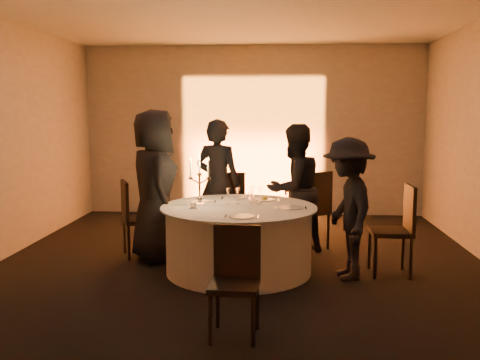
# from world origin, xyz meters

# --- Properties ---
(floor) EXTENTS (7.00, 7.00, 0.00)m
(floor) POSITION_xyz_m (0.00, 0.00, 0.00)
(floor) COLOR black
(floor) RESTS_ON ground
(ceiling) EXTENTS (7.00, 7.00, 0.00)m
(ceiling) POSITION_xyz_m (0.00, 0.00, 3.00)
(ceiling) COLOR silver
(ceiling) RESTS_ON wall_back
(wall_back) EXTENTS (7.00, 0.00, 7.00)m
(wall_back) POSITION_xyz_m (0.00, 3.50, 1.50)
(wall_back) COLOR #9E9993
(wall_back) RESTS_ON floor
(wall_front) EXTENTS (7.00, 0.00, 7.00)m
(wall_front) POSITION_xyz_m (0.00, -3.50, 1.50)
(wall_front) COLOR #9E9993
(wall_front) RESTS_ON floor
(uplighter_fixture) EXTENTS (0.25, 0.12, 0.10)m
(uplighter_fixture) POSITION_xyz_m (0.00, 3.20, 0.05)
(uplighter_fixture) COLOR black
(uplighter_fixture) RESTS_ON floor
(banquet_table) EXTENTS (1.80, 1.80, 0.77)m
(banquet_table) POSITION_xyz_m (0.00, 0.00, 0.38)
(banquet_table) COLOR black
(banquet_table) RESTS_ON floor
(chair_left) EXTENTS (0.57, 0.57, 0.98)m
(chair_left) POSITION_xyz_m (-1.38, 0.56, 0.55)
(chair_left) COLOR black
(chair_left) RESTS_ON floor
(chair_back_left) EXTENTS (0.48, 0.48, 0.98)m
(chair_back_left) POSITION_xyz_m (-0.22, 1.67, 0.55)
(chair_back_left) COLOR black
(chair_back_left) RESTS_ON floor
(chair_back_right) EXTENTS (0.65, 0.65, 1.06)m
(chair_back_right) POSITION_xyz_m (0.90, 1.04, 0.60)
(chair_back_right) COLOR black
(chair_back_right) RESTS_ON floor
(chair_right) EXTENTS (0.46, 0.46, 1.03)m
(chair_right) POSITION_xyz_m (1.82, 0.01, 0.59)
(chair_right) COLOR black
(chair_right) RESTS_ON floor
(chair_front) EXTENTS (0.42, 0.42, 0.91)m
(chair_front) POSITION_xyz_m (0.10, -1.74, 0.51)
(chair_front) COLOR black
(chair_front) RESTS_ON floor
(guest_left) EXTENTS (0.90, 1.08, 1.88)m
(guest_left) POSITION_xyz_m (-1.08, 0.43, 0.94)
(guest_left) COLOR black
(guest_left) RESTS_ON floor
(guest_back_left) EXTENTS (0.74, 0.60, 1.75)m
(guest_back_left) POSITION_xyz_m (-0.36, 1.07, 0.88)
(guest_back_left) COLOR black
(guest_back_left) RESTS_ON floor
(guest_back_right) EXTENTS (1.04, 1.01, 1.70)m
(guest_back_right) POSITION_xyz_m (0.66, 0.84, 0.85)
(guest_back_right) COLOR black
(guest_back_right) RESTS_ON floor
(guest_right) EXTENTS (0.71, 1.08, 1.58)m
(guest_right) POSITION_xyz_m (1.22, -0.15, 0.79)
(guest_right) COLOR black
(guest_right) RESTS_ON floor
(plate_left) EXTENTS (0.35, 0.25, 0.01)m
(plate_left) POSITION_xyz_m (-0.48, 0.25, 0.78)
(plate_left) COLOR white
(plate_left) RESTS_ON banquet_table
(plate_back_left) EXTENTS (0.35, 0.25, 0.01)m
(plate_back_left) POSITION_xyz_m (-0.08, 0.53, 0.78)
(plate_back_left) COLOR white
(plate_back_left) RESTS_ON banquet_table
(plate_back_right) EXTENTS (0.36, 0.25, 0.08)m
(plate_back_right) POSITION_xyz_m (0.29, 0.44, 0.79)
(plate_back_right) COLOR white
(plate_back_right) RESTS_ON banquet_table
(plate_right) EXTENTS (0.36, 0.29, 0.01)m
(plate_right) POSITION_xyz_m (0.59, -0.07, 0.78)
(plate_right) COLOR white
(plate_right) RESTS_ON banquet_table
(plate_front) EXTENTS (0.36, 0.27, 0.01)m
(plate_front) POSITION_xyz_m (0.08, -0.62, 0.78)
(plate_front) COLOR white
(plate_front) RESTS_ON banquet_table
(coffee_cup) EXTENTS (0.11, 0.11, 0.07)m
(coffee_cup) POSITION_xyz_m (-0.50, -0.15, 0.80)
(coffee_cup) COLOR white
(coffee_cup) RESTS_ON banquet_table
(candelabra) EXTENTS (0.26, 0.12, 0.61)m
(candelabra) POSITION_xyz_m (-0.46, 0.05, 0.98)
(candelabra) COLOR silver
(candelabra) RESTS_ON banquet_table
(wine_glass_a) EXTENTS (0.07, 0.07, 0.19)m
(wine_glass_a) POSITION_xyz_m (-0.13, 0.12, 0.91)
(wine_glass_a) COLOR silver
(wine_glass_a) RESTS_ON banquet_table
(wine_glass_b) EXTENTS (0.07, 0.07, 0.19)m
(wine_glass_b) POSITION_xyz_m (-0.02, 0.16, 0.91)
(wine_glass_b) COLOR silver
(wine_glass_b) RESTS_ON banquet_table
(wine_glass_c) EXTENTS (0.07, 0.07, 0.19)m
(wine_glass_c) POSITION_xyz_m (0.14, -0.12, 0.91)
(wine_glass_c) COLOR silver
(wine_glass_c) RESTS_ON banquet_table
(wine_glass_d) EXTENTS (0.07, 0.07, 0.19)m
(wine_glass_d) POSITION_xyz_m (0.14, 0.31, 0.91)
(wine_glass_d) COLOR silver
(wine_glass_d) RESTS_ON banquet_table
(wine_glass_e) EXTENTS (0.07, 0.07, 0.19)m
(wine_glass_e) POSITION_xyz_m (0.24, 0.31, 0.91)
(wine_glass_e) COLOR silver
(wine_glass_e) RESTS_ON banquet_table
(tumbler_a) EXTENTS (0.07, 0.07, 0.09)m
(tumbler_a) POSITION_xyz_m (0.16, 0.23, 0.82)
(tumbler_a) COLOR silver
(tumbler_a) RESTS_ON banquet_table
(tumbler_b) EXTENTS (0.07, 0.07, 0.09)m
(tumbler_b) POSITION_xyz_m (0.23, 0.10, 0.82)
(tumbler_b) COLOR silver
(tumbler_b) RESTS_ON banquet_table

